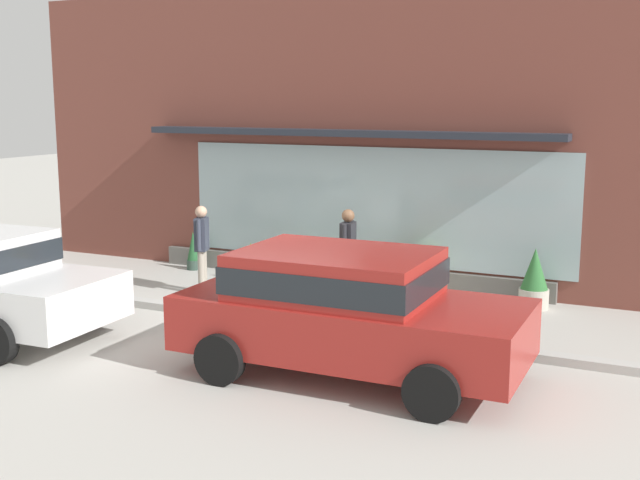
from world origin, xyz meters
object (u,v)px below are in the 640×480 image
potted_plant_window_right (414,267)px  potted_plant_by_entrance (298,263)px  potted_plant_window_center (251,263)px  potted_plant_corner_tall (193,251)px  pedestrian_with_handbag (348,249)px  parked_car_red (345,306)px  pedestrian_passerby (202,242)px  fire_hydrant (314,284)px  potted_plant_doorstep (358,273)px  potted_plant_trailing_edge (534,280)px

potted_plant_window_right → potted_plant_by_entrance: size_ratio=1.35×
potted_plant_window_center → potted_plant_corner_tall: size_ratio=0.94×
pedestrian_with_handbag → parked_car_red: (1.38, -3.27, -0.04)m
pedestrian_passerby → potted_plant_window_center: (0.29, 1.20, -0.56)m
pedestrian_passerby → potted_plant_window_right: bearing=-85.1°
fire_hydrant → potted_plant_by_entrance: size_ratio=1.40×
fire_hydrant → potted_plant_window_right: 2.11m
pedestrian_passerby → potted_plant_doorstep: size_ratio=2.63×
fire_hydrant → pedestrian_with_handbag: pedestrian_with_handbag is taller
pedestrian_with_handbag → potted_plant_window_right: (0.77, 1.14, -0.46)m
fire_hydrant → pedestrian_with_handbag: bearing=62.6°
potted_plant_doorstep → potted_plant_window_right: size_ratio=0.69×
pedestrian_passerby → pedestrian_with_handbag: bearing=-100.6°
potted_plant_corner_tall → potted_plant_doorstep: bearing=-1.2°
pedestrian_with_handbag → pedestrian_passerby: pedestrian_with_handbag is taller
potted_plant_by_entrance → potted_plant_trailing_edge: bearing=-0.2°
parked_car_red → potted_plant_by_entrance: parked_car_red is taller
potted_plant_window_right → pedestrian_with_handbag: bearing=-124.1°
potted_plant_trailing_edge → pedestrian_with_handbag: bearing=-160.7°
parked_car_red → potted_plant_corner_tall: (-5.29, 4.41, -0.52)m
potted_plant_trailing_edge → potted_plant_by_entrance: potted_plant_trailing_edge is taller
pedestrian_with_handbag → potted_plant_doorstep: 1.27m
parked_car_red → potted_plant_trailing_edge: (1.52, 4.28, -0.41)m
potted_plant_by_entrance → potted_plant_corner_tall: size_ratio=0.82×
potted_plant_window_right → potted_plant_trailing_edge: bearing=-3.5°
potted_plant_trailing_edge → fire_hydrant: bearing=-152.8°
pedestrian_passerby → parked_car_red: bearing=-145.3°
parked_car_red → potted_plant_by_entrance: size_ratio=6.76×
pedestrian_passerby → potted_plant_trailing_edge: bearing=-95.4°
fire_hydrant → pedestrian_passerby: 2.35m
fire_hydrant → parked_car_red: bearing=-56.8°
fire_hydrant → pedestrian_passerby: (-2.29, 0.20, 0.47)m
pedestrian_passerby → potted_plant_doorstep: pedestrian_passerby is taller
fire_hydrant → potted_plant_window_right: size_ratio=1.04×
potted_plant_window_center → pedestrian_with_handbag: bearing=-17.9°
pedestrian_passerby → potted_plant_corner_tall: pedestrian_passerby is taller
potted_plant_window_right → potted_plant_window_center: bearing=-173.0°
potted_plant_corner_tall → pedestrian_with_handbag: bearing=-16.3°
potted_plant_window_right → potted_plant_corner_tall: bearing=-180.0°
potted_plant_trailing_edge → potted_plant_window_center: bearing=-177.2°
potted_plant_doorstep → potted_plant_by_entrance: (-1.20, -0.04, 0.07)m
fire_hydrant → potted_plant_corner_tall: 4.00m
fire_hydrant → potted_plant_window_center: (-2.01, 1.41, -0.09)m
pedestrian_passerby → potted_plant_trailing_edge: size_ratio=1.55×
pedestrian_passerby → parked_car_red: 4.90m
parked_car_red → potted_plant_window_right: size_ratio=5.00×
potted_plant_window_center → potted_plant_corner_tall: potted_plant_corner_tall is taller
fire_hydrant → potted_plant_window_right: bearing=58.2°
fire_hydrant → pedestrian_passerby: size_ratio=0.57×
fire_hydrant → pedestrian_with_handbag: (0.34, 0.65, 0.50)m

